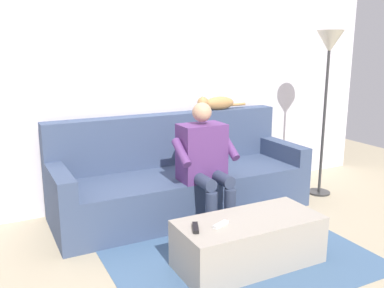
# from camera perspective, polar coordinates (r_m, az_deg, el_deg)

# --- Properties ---
(ground_plane) EXTENTS (8.00, 8.00, 0.00)m
(ground_plane) POSITION_cam_1_polar(r_m,az_deg,el_deg) (3.62, 3.67, -12.97)
(ground_plane) COLOR tan
(back_wall) EXTENTS (5.34, 0.06, 2.45)m
(back_wall) POSITION_cam_1_polar(r_m,az_deg,el_deg) (4.36, -4.36, 8.32)
(back_wall) COLOR silver
(back_wall) RESTS_ON ground
(couch) EXTENTS (2.45, 0.85, 0.93)m
(couch) POSITION_cam_1_polar(r_m,az_deg,el_deg) (4.12, -1.66, -4.88)
(couch) COLOR #3D4C6B
(couch) RESTS_ON ground
(coffee_table) EXTENTS (1.08, 0.49, 0.36)m
(coffee_table) POSITION_cam_1_polar(r_m,az_deg,el_deg) (3.22, 7.71, -13.00)
(coffee_table) COLOR #A89E8E
(coffee_table) RESTS_ON ground
(person_solo_seated) EXTENTS (0.55, 0.52, 1.12)m
(person_solo_seated) POSITION_cam_1_polar(r_m,az_deg,el_deg) (3.70, 1.75, -2.00)
(person_solo_seated) COLOR #5B3370
(person_solo_seated) RESTS_ON ground
(cat_on_backrest) EXTENTS (0.58, 0.12, 0.15)m
(cat_on_backrest) POSITION_cam_1_polar(r_m,az_deg,el_deg) (4.45, 3.29, 5.58)
(cat_on_backrest) COLOR #B7844C
(cat_on_backrest) RESTS_ON couch
(remote_white) EXTENTS (0.14, 0.09, 0.02)m
(remote_white) POSITION_cam_1_polar(r_m,az_deg,el_deg) (3.00, 3.91, -10.85)
(remote_white) COLOR white
(remote_white) RESTS_ON coffee_table
(remote_black) EXTENTS (0.09, 0.15, 0.03)m
(remote_black) POSITION_cam_1_polar(r_m,az_deg,el_deg) (2.94, 0.49, -11.30)
(remote_black) COLOR black
(remote_black) RESTS_ON coffee_table
(floor_rug) EXTENTS (1.95, 1.48, 0.01)m
(floor_rug) POSITION_cam_1_polar(r_m,az_deg,el_deg) (3.40, 6.28, -14.81)
(floor_rug) COLOR #426084
(floor_rug) RESTS_ON ground
(floor_lamp) EXTENTS (0.28, 0.28, 1.75)m
(floor_lamp) POSITION_cam_1_polar(r_m,az_deg,el_deg) (4.63, 18.07, 11.20)
(floor_lamp) COLOR #2D2D2D
(floor_lamp) RESTS_ON ground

